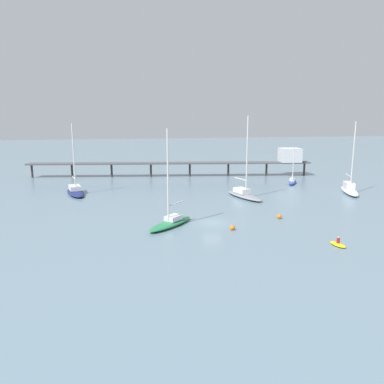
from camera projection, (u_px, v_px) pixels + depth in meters
name	position (u px, v px, depth m)	size (l,w,h in m)	color
ground_plane	(212.00, 223.00, 53.14)	(400.00, 400.00, 0.00)	slate
pier	(233.00, 159.00, 93.40)	(68.51, 13.74, 6.84)	#4C4C51
sailboat_gray	(244.00, 193.00, 69.41)	(5.31, 10.34, 14.76)	gray
sailboat_navy	(75.00, 190.00, 72.45)	(5.00, 10.06, 13.34)	navy
sailboat_white	(350.00, 189.00, 73.09)	(5.37, 9.69, 13.69)	white
sailboat_blue	(292.00, 181.00, 83.58)	(4.44, 6.00, 7.94)	#2D4CB7
sailboat_green	(171.00, 221.00, 51.41)	(7.78, 7.77, 13.13)	#287F4C
dinghy_yellow	(338.00, 244.00, 43.72)	(1.41, 2.47, 1.14)	yellow
mooring_buoy_mid	(232.00, 228.00, 49.75)	(0.67, 0.67, 0.67)	orange
mooring_buoy_outer	(279.00, 216.00, 55.21)	(0.68, 0.68, 0.68)	orange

